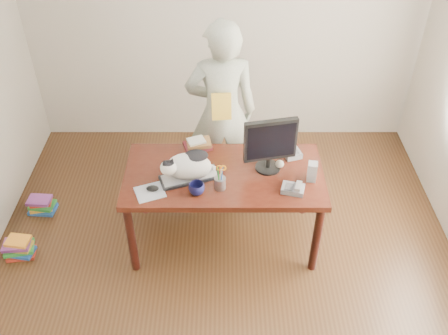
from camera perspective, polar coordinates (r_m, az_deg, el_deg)
room at (r=3.15m, az=-0.00°, el=0.77°), size 4.50×4.50×4.50m
desk at (r=4.15m, az=0.00°, el=-1.54°), size 1.60×0.80×0.75m
keyboard at (r=3.95m, az=-3.96°, el=-1.09°), size 0.50×0.32×0.03m
cat at (r=3.87m, az=-4.23°, el=0.19°), size 0.44×0.33×0.26m
monitor at (r=3.89m, az=5.31°, el=2.81°), size 0.42×0.24×0.47m
pen_cup at (r=3.82m, az=-0.46°, el=-1.65°), size 0.10×0.09×0.23m
mousepad at (r=3.86m, az=-8.47°, el=-2.80°), size 0.27×0.26×0.00m
mouse at (r=3.86m, az=-8.17°, el=-2.38°), size 0.11×0.09×0.04m
coffee_mug at (r=3.79m, az=-3.14°, el=-2.43°), size 0.17×0.17×0.10m
phone at (r=3.85m, az=7.94°, el=-2.40°), size 0.20×0.16×0.08m
speaker at (r=3.95m, az=10.04°, el=-0.46°), size 0.08×0.09×0.16m
baseball at (r=4.06m, az=6.38°, el=0.39°), size 0.07×0.07×0.07m
book_stack at (r=4.25m, az=-3.00°, el=2.68°), size 0.26×0.22×0.08m
calculator at (r=4.21m, az=7.70°, el=1.77°), size 0.18×0.21×0.05m
person at (r=4.48m, az=-0.28°, el=6.26°), size 0.68×0.48×1.75m
held_book at (r=4.25m, az=-0.29°, el=6.98°), size 0.17×0.11×0.23m
book_pile_a at (r=4.66m, az=-22.34°, el=-8.48°), size 0.27×0.22×0.18m
book_pile_b at (r=5.01m, az=-20.12°, el=-4.03°), size 0.26×0.20×0.15m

